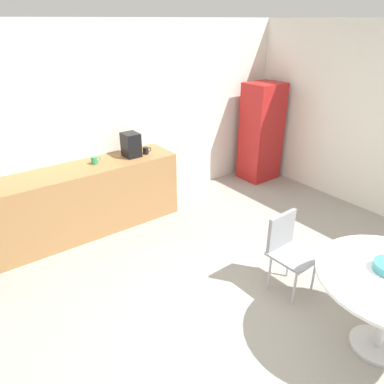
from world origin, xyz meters
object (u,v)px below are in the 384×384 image
Objects in this scene: mug_white at (146,151)px; coffee_maker at (131,145)px; locker_cabinet at (261,132)px; chair_gray at (287,244)px; mug_green at (94,160)px.

coffee_maker is (-0.20, 0.04, 0.11)m from mug_white.
coffee_maker is at bearing 177.64° from locker_cabinet.
locker_cabinet reaches higher than chair_gray.
mug_green reaches higher than chair_gray.
locker_cabinet is 5.17× the size of coffee_maker.
coffee_maker is (0.52, -0.02, 0.11)m from mug_green.
mug_white is at bearing -4.89° from mug_green.
chair_gray is 6.43× the size of mug_green.
chair_gray is 2.34m from mug_white.
coffee_maker is (-2.43, 0.10, 0.23)m from locker_cabinet.
locker_cabinet is at bearing -2.38° from mug_green.
locker_cabinet is 2.96m from chair_gray.
mug_green is (-1.02, 2.34, 0.43)m from chair_gray.
coffee_maker reaches higher than mug_green.
mug_white is (-0.29, 2.28, 0.43)m from chair_gray.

